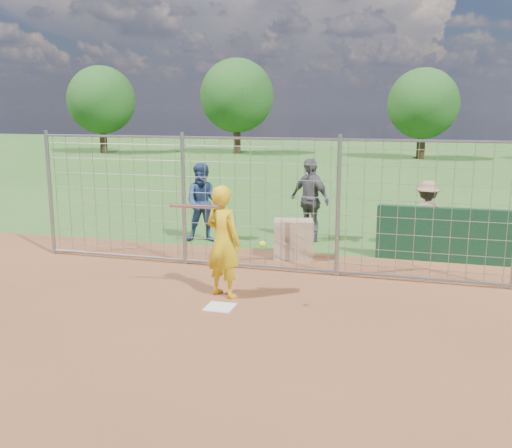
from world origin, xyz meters
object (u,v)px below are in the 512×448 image
(bystander_c, at_px, (427,216))
(equipment_bin, at_px, (294,239))
(bystander_b, at_px, (309,200))
(bystander_a, at_px, (204,203))
(batter, at_px, (223,241))

(bystander_c, bearing_deg, equipment_bin, 17.39)
(bystander_b, relative_size, bystander_c, 1.27)
(bystander_b, bearing_deg, equipment_bin, -56.68)
(bystander_a, bearing_deg, batter, -80.86)
(bystander_a, distance_m, bystander_b, 2.44)
(bystander_c, xyz_separation_m, equipment_bin, (-2.62, -1.46, -0.36))
(bystander_a, height_order, bystander_c, bystander_a)
(batter, height_order, bystander_a, batter)
(batter, relative_size, equipment_bin, 2.31)
(bystander_b, bearing_deg, bystander_c, 28.85)
(bystander_c, height_order, equipment_bin, bystander_c)
(bystander_a, distance_m, equipment_bin, 2.55)
(bystander_b, distance_m, equipment_bin, 1.77)
(bystander_c, relative_size, equipment_bin, 1.90)
(batter, bearing_deg, bystander_c, -105.14)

